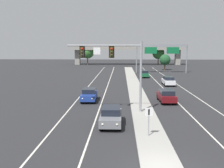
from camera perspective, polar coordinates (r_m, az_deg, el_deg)
The scene contains 17 objects.
median_island at distance 32.82m, azimuth 6.01°, elevation -3.83°, with size 2.40×110.00×0.15m, color #9E9B93.
lane_stripe_oncoming_center at distance 39.70m, azimuth -1.48°, elevation -1.82°, with size 0.14×100.00×0.01m, color silver.
lane_stripe_receding_center at distance 40.24m, azimuth 12.01°, elevation -1.86°, with size 0.14×100.00×0.01m, color silver.
edge_stripe_left at distance 40.03m, azimuth -6.20°, elevation -1.78°, with size 0.14×100.00×0.01m, color silver.
edge_stripe_right at distance 40.94m, azimuth 16.57°, elevation -1.85°, with size 0.14×100.00×0.01m, color silver.
overhead_signal_mast at distance 26.80m, azimuth 1.11°, elevation 4.92°, with size 7.59×0.44×7.20m.
median_sign_post at distance 20.00m, azimuth 7.98°, elevation -7.17°, with size 0.60×0.10×2.20m.
car_oncoming_grey at distance 23.17m, azimuth -0.21°, elevation -6.93°, with size 1.84×4.48×1.58m.
car_oncoming_blue at distance 33.47m, azimuth -4.97°, elevation -2.29°, with size 1.89×4.50×1.58m.
car_receding_darkred at distance 33.26m, azimuth 11.72°, elevation -2.49°, with size 1.90×4.50×1.58m.
car_receding_white at distance 47.88m, azimuth 12.12°, elevation 0.69°, with size 1.82×4.47×1.58m.
car_receding_green at distance 59.66m, azimuth 7.00°, elevation 2.23°, with size 1.89×4.50×1.58m.
highway_sign_gantry at distance 69.98m, azimuth 10.74°, elevation 7.39°, with size 13.28×0.42×7.50m.
overpass_bridge at distance 101.44m, azimuth 3.34°, elevation 7.46°, with size 42.40×6.40×7.65m.
tree_far_left_a at distance 101.92m, azimuth -5.34°, elevation 7.00°, with size 5.28×5.28×7.64m.
tree_far_right_b at distance 104.58m, azimuth 10.02°, elevation 6.60°, with size 4.63×4.63×6.70m.
tree_far_right_a at distance 79.40m, azimuth 11.42°, elevation 5.17°, with size 3.22×3.22×4.66m.
Camera 1 is at (-2.30, -14.04, 6.81)m, focal length 42.16 mm.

